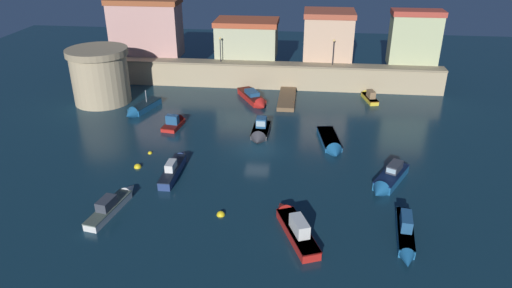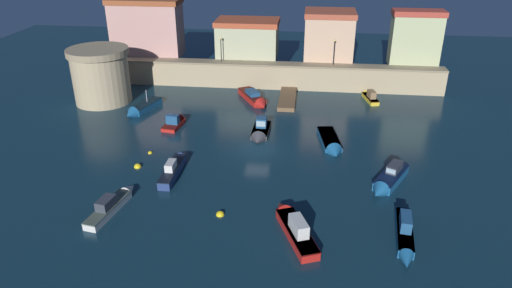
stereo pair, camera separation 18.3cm
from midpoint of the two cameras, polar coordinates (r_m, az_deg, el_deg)
name	(u,v)px [view 2 (the right image)]	position (r m, az deg, el deg)	size (l,w,h in m)	color
ground_plane	(257,149)	(48.73, 0.25, -0.64)	(112.84, 112.84, 0.00)	#112D3D
quay_wall	(273,75)	(66.43, 2.18, 8.33)	(46.43, 2.32, 3.52)	tan
old_town_backdrop	(258,34)	(68.69, 0.29, 13.25)	(46.47, 6.16, 8.09)	tan
fortress_tower	(101,75)	(63.67, -18.25, 7.95)	(7.65, 7.65, 7.00)	tan
pier_dock	(288,99)	(61.99, 3.93, 5.51)	(2.15, 8.12, 0.70)	brown
quay_lamp_0	(221,45)	(66.28, -4.20, 11.84)	(0.32, 0.32, 3.42)	black
quay_lamp_1	(334,48)	(65.22, 9.55, 11.39)	(0.32, 0.32, 3.54)	black
moored_boat_0	(260,132)	(51.57, 0.59, 1.42)	(1.91, 5.57, 2.16)	#333338
moored_boat_1	(293,226)	(36.34, 4.72, -9.87)	(4.03, 7.33, 2.09)	red
moored_boat_2	(174,167)	(44.86, -9.78, -2.77)	(1.17, 7.14, 1.67)	navy
moored_boat_3	(405,235)	(37.02, 17.77, -10.49)	(1.94, 7.05, 1.85)	#195689
moored_boat_4	(369,96)	(63.96, 13.64, 5.66)	(2.18, 5.13, 1.72)	gold
moored_boat_5	(141,108)	(59.86, -13.70, 4.22)	(3.33, 6.55, 2.74)	#195689
moored_boat_6	(176,122)	(55.12, -9.60, 2.68)	(2.15, 4.38, 2.06)	red
moored_boat_7	(255,98)	(61.30, -0.09, 5.55)	(5.00, 7.28, 1.71)	red
moored_boat_8	(331,144)	(49.76, 9.25, -0.04)	(2.79, 7.14, 1.68)	#195689
moored_boat_9	(113,203)	(40.62, -16.85, -6.92)	(2.29, 6.86, 1.68)	silver
moored_boat_10	(388,180)	(43.73, 15.87, -4.23)	(4.40, 6.39, 1.91)	#195689
mooring_buoy_0	(150,153)	(49.10, -12.62, -1.09)	(0.44, 0.44, 0.44)	yellow
mooring_buoy_1	(220,215)	(38.49, -4.23, -8.58)	(0.68, 0.68, 0.68)	yellow
mooring_buoy_2	(138,167)	(46.68, -14.05, -2.73)	(0.71, 0.71, 0.71)	yellow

